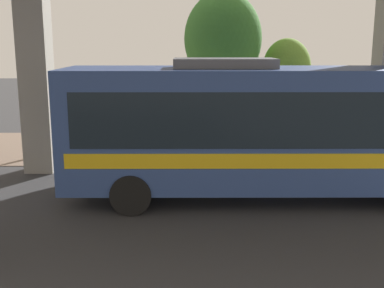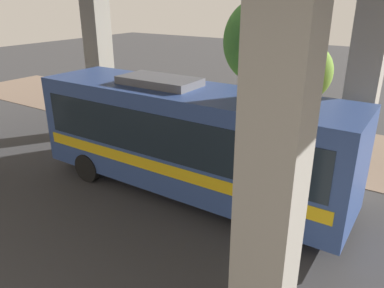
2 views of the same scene
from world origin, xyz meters
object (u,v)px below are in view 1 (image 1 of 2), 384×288
Objects in this scene: bus at (263,125)px; planter_front at (173,134)px; street_tree_near at (223,39)px; street_tree_far at (287,68)px; planter_middle at (245,138)px; fire_hydrant at (55,139)px.

planter_front is at bearing -152.40° from bus.
street_tree_far is at bearing 87.36° from street_tree_near.
street_tree_far is (-6.29, 1.81, 1.12)m from bus.
planter_middle is at bearing 75.86° from planter_front.
bus is 9.48× the size of fire_hydrant.
fire_hydrant is 7.37m from street_tree_near.
bus is 6.64m from street_tree_far.
planter_front is at bearing 81.82° from fire_hydrant.
bus is 8.93m from fire_hydrant.
planter_front is (-4.76, -2.49, -1.15)m from bus.
fire_hydrant is 9.18m from street_tree_far.
bus is 6.02× the size of planter_front.
street_tree_far is at bearing 163.99° from bus.
planter_front is 1.04× the size of planter_middle.
street_tree_far is (-1.53, 4.29, 2.26)m from planter_front.
street_tree_near reaches higher than planter_front.
fire_hydrant is at bearing -84.21° from street_tree_far.
street_tree_far reaches higher than planter_front.
street_tree_far reaches higher than fire_hydrant.
planter_middle is 4.13m from street_tree_near.
fire_hydrant is 0.25× the size of street_tree_far.
planter_front is 4.16m from street_tree_near.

